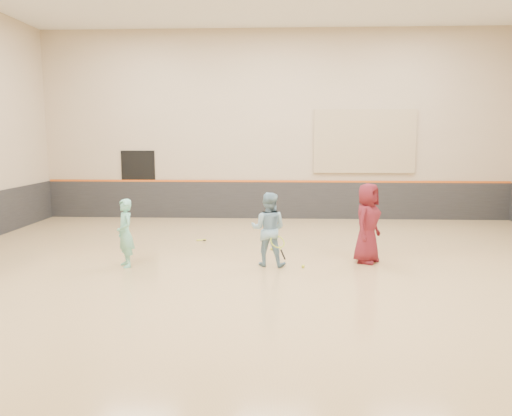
{
  "coord_description": "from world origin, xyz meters",
  "views": [
    {
      "loc": [
        0.08,
        -10.11,
        2.68
      ],
      "look_at": [
        -0.39,
        0.4,
        1.15
      ],
      "focal_mm": 35.0,
      "sensor_mm": 36.0,
      "label": 1
    }
  ],
  "objects_px": {
    "girl": "(125,233)",
    "young_man": "(367,223)",
    "instructor": "(268,229)",
    "spare_racket": "(201,238)"
  },
  "relations": [
    {
      "from": "girl",
      "to": "instructor",
      "type": "bearing_deg",
      "value": 60.74
    },
    {
      "from": "instructor",
      "to": "spare_racket",
      "type": "bearing_deg",
      "value": -43.04
    },
    {
      "from": "instructor",
      "to": "young_man",
      "type": "xyz_separation_m",
      "value": [
        2.09,
        0.35,
        0.08
      ]
    },
    {
      "from": "girl",
      "to": "spare_racket",
      "type": "bearing_deg",
      "value": 122.78
    },
    {
      "from": "girl",
      "to": "young_man",
      "type": "height_order",
      "value": "young_man"
    },
    {
      "from": "girl",
      "to": "young_man",
      "type": "xyz_separation_m",
      "value": [
        5.02,
        0.57,
        0.15
      ]
    },
    {
      "from": "girl",
      "to": "spare_racket",
      "type": "xyz_separation_m",
      "value": [
        1.15,
        2.63,
        -0.64
      ]
    },
    {
      "from": "spare_racket",
      "to": "instructor",
      "type": "bearing_deg",
      "value": -53.46
    },
    {
      "from": "instructor",
      "to": "girl",
      "type": "bearing_deg",
      "value": 14.72
    },
    {
      "from": "spare_racket",
      "to": "girl",
      "type": "bearing_deg",
      "value": -113.66
    }
  ]
}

